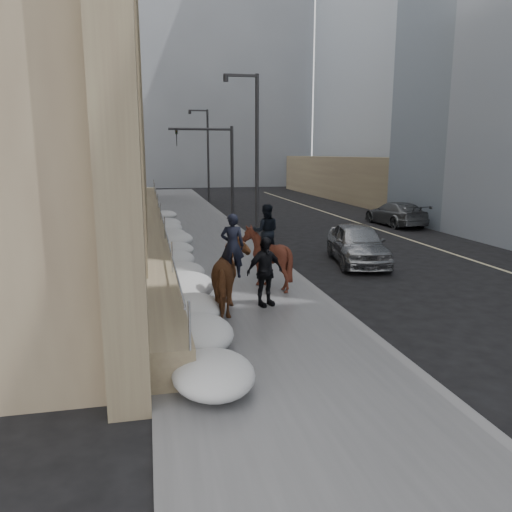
{
  "coord_description": "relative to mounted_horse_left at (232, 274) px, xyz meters",
  "views": [
    {
      "loc": [
        -2.41,
        -10.31,
        4.29
      ],
      "look_at": [
        0.25,
        2.0,
        1.7
      ],
      "focal_mm": 35.0,
      "sensor_mm": 36.0,
      "label": 1
    }
  ],
  "objects": [
    {
      "name": "limestone_building",
      "position": [
        -4.94,
        17.51,
        7.75
      ],
      "size": [
        6.1,
        44.0,
        18.0
      ],
      "color": "#8A735A",
      "rests_on": "ground"
    },
    {
      "name": "mounted_horse_left",
      "position": [
        0.0,
        0.0,
        0.0
      ],
      "size": [
        1.46,
        2.44,
        2.63
      ],
      "rotation": [
        0.0,
        0.0,
        2.95
      ],
      "color": "#512E18",
      "rests_on": "sidewalk"
    },
    {
      "name": "ground",
      "position": [
        0.31,
        -2.45,
        -1.16
      ],
      "size": [
        140.0,
        140.0,
        0.0
      ],
      "primitive_type": "plane",
      "color": "black",
      "rests_on": "ground"
    },
    {
      "name": "car_silver",
      "position": [
        5.93,
        5.37,
        -0.36
      ],
      "size": [
        2.7,
        4.96,
        1.6
      ],
      "primitive_type": "imported",
      "rotation": [
        0.0,
        0.0,
        -0.18
      ],
      "color": "gray",
      "rests_on": "ground"
    },
    {
      "name": "pedestrian",
      "position": [
        0.97,
        0.29,
        -0.07
      ],
      "size": [
        1.23,
        0.84,
        1.94
      ],
      "primitive_type": "imported",
      "rotation": [
        0.0,
        0.0,
        0.35
      ],
      "color": "black",
      "rests_on": "sidewalk"
    },
    {
      "name": "curb",
      "position": [
        2.93,
        7.55,
        -1.1
      ],
      "size": [
        0.24,
        80.0,
        0.12
      ],
      "primitive_type": "cube",
      "color": "slate",
      "rests_on": "ground"
    },
    {
      "name": "mounted_horse_right",
      "position": [
        1.49,
        2.26,
        0.05
      ],
      "size": [
        1.85,
        2.0,
        2.62
      ],
      "rotation": [
        0.0,
        0.0,
        2.95
      ],
      "color": "#421C12",
      "rests_on": "sidewalk"
    },
    {
      "name": "sidewalk",
      "position": [
        0.31,
        7.55,
        -1.1
      ],
      "size": [
        5.0,
        80.0,
        0.12
      ],
      "primitive_type": "cube",
      "color": "#555558",
      "rests_on": "ground"
    },
    {
      "name": "streetlight_far",
      "position": [
        3.05,
        31.55,
        3.42
      ],
      "size": [
        1.71,
        0.24,
        8.0
      ],
      "color": "#2D2D30",
      "rests_on": "ground"
    },
    {
      "name": "car_grey",
      "position": [
        12.55,
        14.86,
        -0.44
      ],
      "size": [
        2.25,
        5.04,
        1.44
      ],
      "primitive_type": "imported",
      "rotation": [
        0.0,
        0.0,
        3.19
      ],
      "color": "#515458",
      "rests_on": "ground"
    },
    {
      "name": "snow_bank",
      "position": [
        -1.11,
        5.66,
        -0.69
      ],
      "size": [
        1.7,
        18.1,
        0.76
      ],
      "color": "silver",
      "rests_on": "sidewalk"
    },
    {
      "name": "streetlight_mid",
      "position": [
        3.05,
        11.55,
        3.42
      ],
      "size": [
        1.71,
        0.24,
        8.0
      ],
      "color": "#2D2D30",
      "rests_on": "ground"
    },
    {
      "name": "bg_building_mid",
      "position": [
        4.31,
        57.55,
        12.84
      ],
      "size": [
        30.0,
        12.0,
        28.0
      ],
      "primitive_type": "cube",
      "color": "slate",
      "rests_on": "ground"
    },
    {
      "name": "bg_building_far",
      "position": [
        -5.69,
        69.55,
        8.84
      ],
      "size": [
        24.0,
        12.0,
        20.0
      ],
      "primitive_type": "cube",
      "color": "gray",
      "rests_on": "ground"
    },
    {
      "name": "traffic_signal",
      "position": [
        2.39,
        19.55,
        2.85
      ],
      "size": [
        4.1,
        0.22,
        6.0
      ],
      "color": "#2D2D30",
      "rests_on": "ground"
    },
    {
      "name": "lane_line",
      "position": [
        10.81,
        7.55,
        -1.15
      ],
      "size": [
        0.15,
        70.0,
        0.01
      ],
      "primitive_type": "cube",
      "color": "#BFB78C",
      "rests_on": "ground"
    }
  ]
}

